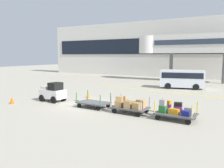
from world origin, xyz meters
TOP-DOWN VIEW (x-y plane):
  - ground_plane at (0.00, 0.00)m, footprint 120.00×120.00m
  - apron_lead_line at (3.74, 9.08)m, footprint 19.42×3.45m
  - terminal_building at (0.00, 25.98)m, footprint 51.94×2.51m
  - jet_bridge at (2.39, 19.99)m, footprint 15.02×3.00m
  - baggage_tug at (-3.72, -0.19)m, footprint 2.16×1.33m
  - baggage_cart_lead at (0.43, -0.43)m, footprint 3.04×1.53m
  - baggage_cart_middle at (3.41, -0.61)m, footprint 3.04×1.53m
  - baggage_cart_tail at (6.35, -0.73)m, footprint 3.04×1.53m
  - shuttle_van at (3.76, 12.65)m, footprint 5.09×2.86m
  - safety_cone_near at (-5.87, -2.45)m, footprint 0.36×0.36m
  - safety_cone_far at (-2.11, 2.55)m, footprint 0.36×0.36m

SIDE VIEW (x-z plane):
  - ground_plane at x=0.00m, z-range 0.00..0.00m
  - apron_lead_line at x=3.74m, z-range 0.00..0.01m
  - safety_cone_near at x=-5.87m, z-range 0.00..0.55m
  - safety_cone_far at x=-2.11m, z-range 0.00..0.55m
  - baggage_cart_lead at x=0.43m, z-range -0.20..0.90m
  - baggage_cart_tail at x=6.35m, z-range -0.06..1.12m
  - baggage_cart_middle at x=3.41m, z-range 0.00..1.10m
  - baggage_tug at x=-3.72m, z-range -0.04..1.54m
  - shuttle_van at x=3.76m, z-range 0.19..2.28m
  - terminal_building at x=0.00m, z-range 0.01..9.81m
  - jet_bridge at x=2.39m, z-range 1.97..8.65m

